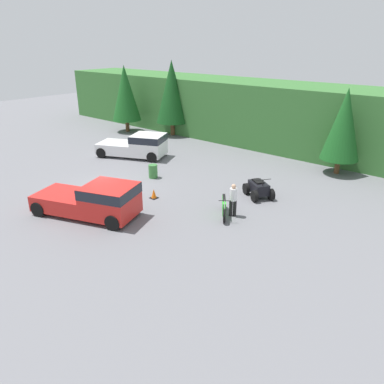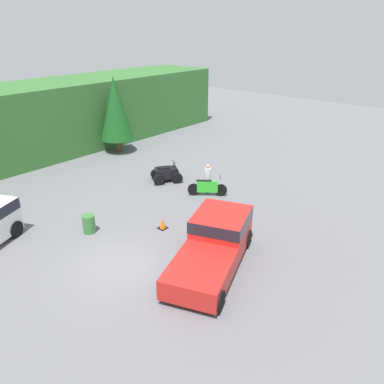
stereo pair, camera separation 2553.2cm
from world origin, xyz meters
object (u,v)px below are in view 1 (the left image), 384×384
object	(u,v)px
pickup_truck_second	(138,145)
traffic_cone	(154,194)
pickup_truck_red	(95,199)
steel_barrel	(153,171)
dirt_bike	(224,207)
rider_person	(233,199)
quad_atv	(258,189)

from	to	relation	value
pickup_truck_second	traffic_cone	size ratio (longest dim) A/B	10.16
pickup_truck_red	steel_barrel	size ratio (longest dim) A/B	6.60
pickup_truck_red	traffic_cone	distance (m)	3.66
traffic_cone	pickup_truck_red	bearing A→B (deg)	-98.46
pickup_truck_red	dirt_bike	world-z (taller)	pickup_truck_red
pickup_truck_red	rider_person	distance (m)	6.96
traffic_cone	steel_barrel	xyz separation A→B (m)	(-2.51, 2.37, 0.19)
rider_person	steel_barrel	world-z (taller)	rider_person
pickup_truck_second	rider_person	xyz separation A→B (m)	(11.47, -3.93, 0.00)
dirt_bike	pickup_truck_second	bearing A→B (deg)	-148.04
quad_atv	traffic_cone	world-z (taller)	quad_atv
dirt_bike	quad_atv	bearing A→B (deg)	142.00
pickup_truck_second	steel_barrel	world-z (taller)	pickup_truck_second
pickup_truck_second	rider_person	size ratio (longest dim) A/B	3.21
traffic_cone	dirt_bike	bearing A→B (deg)	9.44
dirt_bike	rider_person	bearing A→B (deg)	90.29
pickup_truck_red	rider_person	world-z (taller)	pickup_truck_red
quad_atv	traffic_cone	bearing A→B (deg)	-103.52
dirt_bike	traffic_cone	distance (m)	4.44
traffic_cone	steel_barrel	bearing A→B (deg)	136.56
rider_person	steel_barrel	xyz separation A→B (m)	(-7.24, 1.37, -0.50)
dirt_bike	steel_barrel	xyz separation A→B (m)	(-6.88, 1.65, -0.04)
pickup_truck_second	dirt_bike	bearing A→B (deg)	-45.48
dirt_bike	quad_atv	world-z (taller)	quad_atv
dirt_bike	steel_barrel	bearing A→B (deg)	-140.79
pickup_truck_second	rider_person	bearing A→B (deg)	-43.67
quad_atv	pickup_truck_second	bearing A→B (deg)	-150.55
pickup_truck_red	rider_person	bearing A→B (deg)	20.66
pickup_truck_second	dirt_bike	world-z (taller)	pickup_truck_second
quad_atv	rider_person	world-z (taller)	rider_person
traffic_cone	steel_barrel	distance (m)	3.46
pickup_truck_second	traffic_cone	xyz separation A→B (m)	(6.74, -4.93, -0.69)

